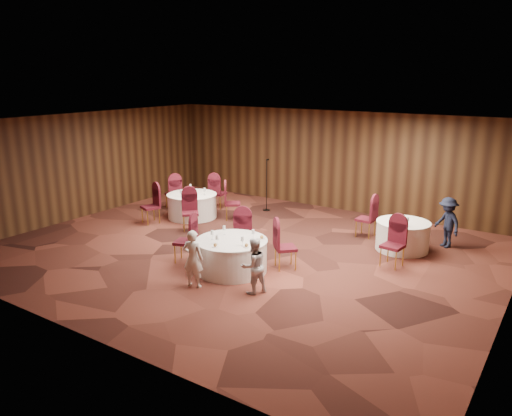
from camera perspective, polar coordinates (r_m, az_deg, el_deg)
The scene contains 15 objects.
ground at distance 12.67m, azimuth -1.26°, elevation -4.87°, with size 12.00×12.00×0.00m, color black.
room_shell at distance 12.14m, azimuth -1.31°, elevation 3.87°, with size 12.00×12.00×12.00m.
table_main at distance 11.29m, azimuth -2.79°, elevation -5.41°, with size 1.62×1.62×0.74m.
table_left at distance 15.57m, azimuth -7.31°, elevation 0.28°, with size 1.53×1.53×0.74m.
table_right at distance 13.14m, azimuth 16.40°, elevation -3.04°, with size 1.34×1.34×0.74m.
chairs_main at distance 11.90m, azimuth -2.11°, elevation -3.67°, with size 2.89×2.05×1.00m.
chairs_left at distance 15.55m, azimuth -7.18°, elevation 0.74°, with size 3.07×3.11×1.00m.
chairs_right at distance 12.92m, azimuth 13.78°, elevation -2.58°, with size 1.89×2.30×1.00m.
tabletop_main at distance 10.98m, azimuth -2.44°, elevation -3.41°, with size 1.04×1.15×0.22m.
tabletop_left at distance 15.46m, azimuth -7.35°, elevation 1.88°, with size 0.81×0.82×0.22m.
tabletop_right at distance 12.69m, azimuth 16.95°, elevation -1.26°, with size 0.08×0.08×0.22m.
mic_stand at distance 16.20m, azimuth 1.22°, elevation 1.45°, with size 0.24×0.24×1.69m.
woman_a at distance 10.47m, azimuth -7.20°, elevation -5.78°, with size 0.45×0.30×1.24m, color silver.
woman_b at distance 10.12m, azimuth -0.28°, elevation -6.63°, with size 0.57×0.44×1.17m, color silver.
man_c at distance 13.64m, azimuth 21.02°, elevation -1.55°, with size 0.85×0.49×1.31m, color black.
Camera 1 is at (6.81, -9.76, 4.34)m, focal length 35.00 mm.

